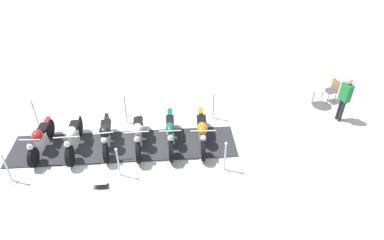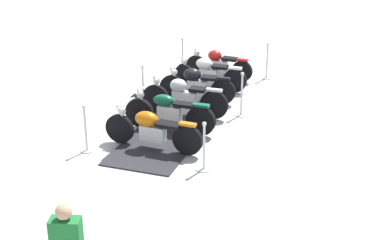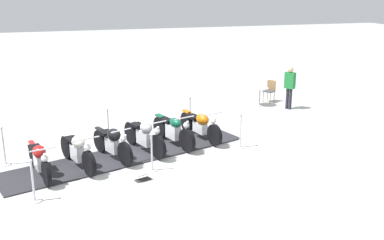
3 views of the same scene
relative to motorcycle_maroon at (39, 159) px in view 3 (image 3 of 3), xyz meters
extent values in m
plane|color=silver|center=(0.83, -2.45, -0.49)|extent=(80.00, 80.00, 0.00)
cube|color=#28282D|center=(0.83, -2.45, -0.47)|extent=(3.77, 7.49, 0.03)
cylinder|color=black|center=(-0.68, -0.17, -0.14)|extent=(0.64, 0.25, 0.63)
cylinder|color=black|center=(0.74, 0.18, -0.14)|extent=(0.64, 0.25, 0.63)
cube|color=silver|center=(0.03, 0.01, -0.09)|extent=(0.55, 0.31, 0.39)
ellipsoid|color=#AD1919|center=(-0.09, -0.02, 0.24)|extent=(0.49, 0.42, 0.32)
cube|color=black|center=(0.36, 0.09, 0.19)|extent=(0.51, 0.39, 0.08)
cube|color=#AD1919|center=(0.74, 0.18, 0.20)|extent=(0.37, 0.21, 0.06)
cylinder|color=silver|center=(-0.62, -0.15, 0.13)|extent=(0.25, 0.13, 0.54)
cylinder|color=silver|center=(-0.56, -0.14, 0.45)|extent=(0.19, 0.63, 0.04)
sphere|color=silver|center=(-0.66, -0.16, 0.25)|extent=(0.18, 0.18, 0.18)
cylinder|color=black|center=(-0.37, -1.22, -0.12)|extent=(0.67, 0.33, 0.67)
cylinder|color=black|center=(1.08, -0.72, -0.12)|extent=(0.67, 0.33, 0.67)
cube|color=silver|center=(0.35, -0.97, -0.06)|extent=(0.55, 0.37, 0.42)
ellipsoid|color=silver|center=(0.23, -1.01, 0.29)|extent=(0.56, 0.46, 0.32)
cube|color=black|center=(0.67, -0.87, 0.24)|extent=(0.51, 0.41, 0.08)
cube|color=silver|center=(1.08, -0.72, 0.24)|extent=(0.40, 0.26, 0.06)
cylinder|color=silver|center=(-0.31, -1.20, 0.16)|extent=(0.27, 0.15, 0.58)
cylinder|color=silver|center=(-0.25, -1.18, 0.51)|extent=(0.28, 0.73, 0.04)
sphere|color=silver|center=(-0.34, -1.21, 0.31)|extent=(0.18, 0.18, 0.18)
cylinder|color=black|center=(0.02, -2.22, -0.12)|extent=(0.66, 0.35, 0.67)
cylinder|color=black|center=(1.32, -1.69, -0.12)|extent=(0.66, 0.35, 0.67)
cube|color=silver|center=(0.67, -1.95, -0.07)|extent=(0.56, 0.37, 0.41)
ellipsoid|color=black|center=(0.55, -2.00, 0.29)|extent=(0.57, 0.51, 0.35)
cube|color=black|center=(0.97, -1.83, 0.23)|extent=(0.49, 0.45, 0.08)
cube|color=black|center=(1.32, -1.69, 0.25)|extent=(0.39, 0.25, 0.06)
cylinder|color=silver|center=(0.10, -2.19, 0.17)|extent=(0.32, 0.18, 0.57)
cylinder|color=silver|center=(0.18, -2.16, 0.51)|extent=(0.27, 0.59, 0.04)
sphere|color=silver|center=(0.09, -2.19, 0.31)|extent=(0.18, 0.18, 0.18)
cylinder|color=black|center=(0.26, -3.19, -0.10)|extent=(0.71, 0.34, 0.72)
cylinder|color=black|center=(1.72, -2.68, -0.10)|extent=(0.71, 0.34, 0.72)
cube|color=silver|center=(0.99, -2.94, -0.04)|extent=(0.63, 0.38, 0.43)
ellipsoid|color=#B7BAC1|center=(0.85, -2.99, 0.32)|extent=(0.52, 0.46, 0.34)
cube|color=black|center=(1.32, -2.82, 0.27)|extent=(0.48, 0.42, 0.08)
cube|color=#B7BAC1|center=(1.72, -2.68, 0.29)|extent=(0.41, 0.25, 0.06)
cylinder|color=silver|center=(0.32, -3.17, 0.21)|extent=(0.28, 0.15, 0.62)
cylinder|color=silver|center=(0.39, -3.15, 0.57)|extent=(0.28, 0.73, 0.04)
sphere|color=silver|center=(0.29, -3.18, 0.37)|extent=(0.18, 0.18, 0.18)
cylinder|color=black|center=(0.57, -4.15, -0.10)|extent=(0.71, 0.34, 0.71)
cylinder|color=black|center=(2.04, -3.69, -0.10)|extent=(0.71, 0.34, 0.71)
cube|color=silver|center=(1.31, -3.92, -0.05)|extent=(0.60, 0.39, 0.43)
ellipsoid|color=#0F5138|center=(1.17, -3.96, 0.28)|extent=(0.57, 0.43, 0.29)
cube|color=black|center=(1.66, -3.81, 0.24)|extent=(0.55, 0.39, 0.08)
cube|color=#0F5138|center=(2.04, -3.69, 0.28)|extent=(0.42, 0.27, 0.06)
cylinder|color=silver|center=(0.64, -4.13, 0.20)|extent=(0.28, 0.15, 0.60)
cylinder|color=silver|center=(0.70, -4.11, 0.56)|extent=(0.24, 0.66, 0.04)
sphere|color=silver|center=(0.61, -4.14, 0.36)|extent=(0.18, 0.18, 0.18)
cylinder|color=black|center=(0.83, -5.11, -0.12)|extent=(0.68, 0.28, 0.67)
cylinder|color=black|center=(2.42, -4.69, -0.12)|extent=(0.68, 0.28, 0.67)
cube|color=silver|center=(1.62, -4.90, -0.10)|extent=(0.61, 0.35, 0.34)
ellipsoid|color=#D16B0F|center=(1.48, -4.94, 0.22)|extent=(0.61, 0.47, 0.35)
cube|color=black|center=(2.00, -4.80, 0.16)|extent=(0.60, 0.44, 0.08)
cube|color=#D16B0F|center=(2.42, -4.69, 0.25)|extent=(0.39, 0.23, 0.06)
cylinder|color=silver|center=(0.91, -5.09, 0.17)|extent=(0.34, 0.15, 0.57)
cylinder|color=silver|center=(1.00, -5.06, 0.51)|extent=(0.24, 0.78, 0.04)
sphere|color=silver|center=(0.90, -5.09, 0.31)|extent=(0.18, 0.18, 0.18)
cylinder|color=silver|center=(3.08, -5.00, -0.48)|extent=(0.33, 0.33, 0.03)
cylinder|color=silver|center=(3.08, -5.00, 0.01)|extent=(0.05, 0.05, 0.96)
sphere|color=silver|center=(3.08, -5.00, 0.53)|extent=(0.09, 0.09, 0.09)
cylinder|color=silver|center=(2.11, -2.03, -0.48)|extent=(0.32, 0.32, 0.03)
cylinder|color=silver|center=(2.11, -2.03, 0.06)|extent=(0.05, 0.05, 1.05)
sphere|color=silver|center=(2.11, -2.03, 0.62)|extent=(0.09, 0.09, 0.09)
cylinder|color=silver|center=(0.51, -5.84, -0.48)|extent=(0.29, 0.29, 0.03)
cylinder|color=silver|center=(0.51, -5.84, 0.03)|extent=(0.05, 0.05, 0.99)
sphere|color=silver|center=(0.51, -5.84, 0.56)|extent=(0.09, 0.09, 0.09)
cylinder|color=silver|center=(-1.42, 0.11, -0.48)|extent=(0.33, 0.33, 0.03)
cylinder|color=silver|center=(-1.42, 0.11, 0.01)|extent=(0.05, 0.05, 0.94)
sphere|color=silver|center=(-1.42, 0.11, 0.51)|extent=(0.09, 0.09, 0.09)
cylinder|color=silver|center=(-0.46, -2.86, -0.48)|extent=(0.30, 0.30, 0.03)
cylinder|color=silver|center=(-0.46, -2.86, 0.02)|extent=(0.05, 0.05, 0.97)
sphere|color=silver|center=(-0.46, -2.86, 0.54)|extent=(0.09, 0.09, 0.09)
cylinder|color=silver|center=(1.15, 0.95, -0.48)|extent=(0.30, 0.30, 0.03)
cylinder|color=silver|center=(1.15, 0.95, 0.04)|extent=(0.05, 0.05, 1.01)
sphere|color=silver|center=(1.15, 0.95, 0.58)|extent=(0.09, 0.09, 0.09)
cube|color=#333338|center=(-1.00, -2.50, -0.48)|extent=(0.32, 0.45, 0.02)
cube|color=beige|center=(-1.00, -2.50, -0.36)|extent=(0.32, 0.42, 0.13)
cylinder|color=#B7B7BC|center=(4.94, -8.59, -0.48)|extent=(0.39, 0.39, 0.02)
cylinder|color=#B7B7BC|center=(4.94, -8.59, -0.12)|extent=(0.07, 0.07, 0.70)
cylinder|color=#B7B7BC|center=(4.94, -8.59, 0.25)|extent=(0.72, 0.72, 0.03)
cylinder|color=olive|center=(5.11, -9.17, -0.26)|extent=(0.03, 0.03, 0.45)
cylinder|color=olive|center=(5.40, -8.99, -0.26)|extent=(0.03, 0.03, 0.45)
cylinder|color=olive|center=(5.29, -9.46, -0.26)|extent=(0.03, 0.03, 0.45)
cylinder|color=olive|center=(5.58, -9.27, -0.26)|extent=(0.03, 0.03, 0.45)
cube|color=#3F3F47|center=(5.35, -9.22, -0.02)|extent=(0.55, 0.55, 0.04)
cube|color=olive|center=(5.45, -9.38, 0.22)|extent=(0.35, 0.24, 0.43)
cylinder|color=#23232D|center=(4.04, -9.52, -0.06)|extent=(0.12, 0.12, 0.85)
cylinder|color=#23232D|center=(4.16, -9.44, -0.06)|extent=(0.12, 0.12, 0.85)
cube|color=#1E7233|center=(4.10, -9.48, 0.69)|extent=(0.46, 0.40, 0.64)
sphere|color=tan|center=(4.10, -9.48, 1.12)|extent=(0.22, 0.22, 0.22)
camera|label=1|loc=(-6.97, -6.64, 6.76)|focal=31.62mm
camera|label=2|loc=(9.00, -13.36, 4.89)|focal=52.33mm
camera|label=3|loc=(-11.39, -0.60, 4.27)|focal=41.70mm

